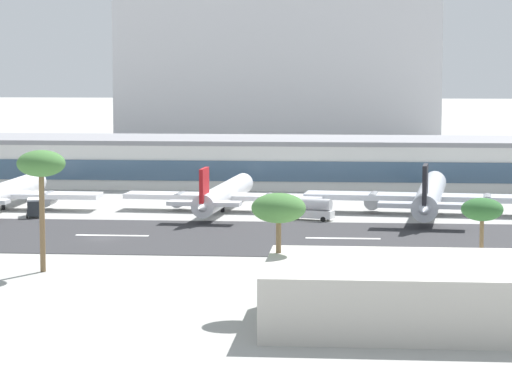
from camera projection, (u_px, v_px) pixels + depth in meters
name	position (u px, v px, depth m)	size (l,w,h in m)	color
ground_plane	(103.00, 239.00, 194.95)	(1400.00, 1400.00, 0.00)	#9E9E99
runway_strip	(108.00, 236.00, 198.55)	(800.00, 38.12, 0.08)	#2D2D30
runway_centreline_dash_4	(112.00, 235.00, 198.48)	(12.00, 1.20, 0.01)	white
runway_centreline_dash_5	(343.00, 238.00, 195.27)	(12.00, 1.20, 0.01)	white
terminal_building	(242.00, 161.00, 277.84)	(176.62, 26.78, 10.80)	silver
distant_hotel_block	(280.00, 70.00, 419.76)	(108.47, 39.34, 49.21)	#BCBCC1
airliner_navy_tail_gate_0	(3.00, 193.00, 232.53)	(37.05, 46.84, 9.77)	white
airliner_red_tail_gate_1	(223.00, 195.00, 229.55)	(38.07, 46.75, 9.76)	white
airliner_black_tail_gate_2	(430.00, 196.00, 225.11)	(46.91, 52.21, 10.91)	silver
service_fuel_truck_0	(310.00, 209.00, 217.73)	(8.89, 5.14, 3.95)	white
service_box_truck_1	(34.00, 207.00, 222.22)	(3.83, 6.40, 3.25)	#2D3338
palm_tree_0	(482.00, 211.00, 149.81)	(5.18, 5.18, 11.70)	brown
palm_tree_1	(41.00, 166.00, 163.61)	(6.53, 6.53, 16.50)	brown
palm_tree_3	(279.00, 210.00, 137.52)	(6.15, 6.15, 13.63)	brown
foreground_hangar	(427.00, 294.00, 131.61)	(34.87, 22.28, 6.82)	#BCB7AD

